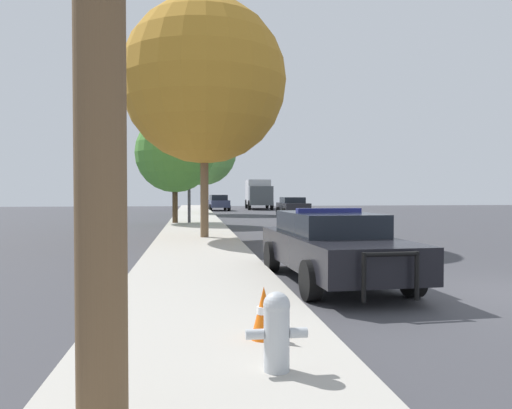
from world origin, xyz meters
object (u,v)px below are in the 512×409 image
at_px(car_background_oncoming, 293,206).
at_px(tree_sidewalk_mid, 175,153).
at_px(fire_hydrant, 277,329).
at_px(car_background_distant, 218,202).
at_px(box_truck, 258,193).
at_px(tree_sidewalk_far, 202,151).
at_px(traffic_light, 216,152).
at_px(traffic_cone, 264,313).
at_px(police_car, 332,245).
at_px(tree_sidewalk_near, 204,82).

height_order(car_background_oncoming, tree_sidewalk_mid, tree_sidewalk_mid).
relative_size(fire_hydrant, car_background_distant, 0.18).
height_order(box_truck, tree_sidewalk_far, tree_sidewalk_far).
bearing_deg(fire_hydrant, tree_sidewalk_mid, 94.27).
relative_size(traffic_light, car_background_distant, 1.32).
bearing_deg(car_background_oncoming, fire_hydrant, 77.31).
distance_m(traffic_light, traffic_cone, 22.13).
bearing_deg(traffic_cone, police_car, 64.26).
distance_m(fire_hydrant, traffic_light, 23.13).
relative_size(traffic_light, tree_sidewalk_near, 0.62).
distance_m(car_background_oncoming, box_truck, 15.27).
xyz_separation_m(tree_sidewalk_far, tree_sidewalk_near, (-0.38, -21.51, 0.86)).
bearing_deg(car_background_distant, box_truck, 36.48).
distance_m(tree_sidewalk_far, tree_sidewalk_near, 21.53).
height_order(tree_sidewalk_mid, traffic_cone, tree_sidewalk_mid).
distance_m(police_car, fire_hydrant, 5.51).
bearing_deg(tree_sidewalk_far, tree_sidewalk_near, -91.02).
height_order(fire_hydrant, traffic_light, traffic_light).
xyz_separation_m(car_background_distant, box_truck, (4.43, 3.83, 0.88)).
xyz_separation_m(traffic_light, car_background_distant, (1.18, 20.76, -3.23)).
bearing_deg(fire_hydrant, car_background_distant, 87.75).
height_order(police_car, tree_sidewalk_mid, tree_sidewalk_mid).
bearing_deg(car_background_oncoming, traffic_cone, 76.98).
bearing_deg(car_background_distant, traffic_cone, -96.68).
height_order(police_car, tree_sidewalk_near, tree_sidewalk_near).
bearing_deg(tree_sidewalk_near, car_background_distant, 86.04).
distance_m(car_background_distant, tree_sidewalk_near, 30.04).
xyz_separation_m(car_background_oncoming, tree_sidewalk_near, (-7.07, -18.13, 5.17)).
bearing_deg(tree_sidewalk_far, car_background_distant, 78.31).
bearing_deg(tree_sidewalk_near, box_truck, 79.02).
relative_size(fire_hydrant, traffic_light, 0.14).
xyz_separation_m(box_truck, tree_sidewalk_mid, (-7.85, -24.56, 2.26)).
distance_m(car_background_oncoming, tree_sidewalk_mid, 12.99).
bearing_deg(tree_sidewalk_far, police_car, -86.34).
xyz_separation_m(car_background_oncoming, car_background_distant, (-5.03, 11.39, 0.04)).
bearing_deg(fire_hydrant, box_truck, 82.63).
relative_size(car_background_oncoming, tree_sidewalk_far, 0.52).
bearing_deg(tree_sidewalk_far, traffic_cone, -90.05).
bearing_deg(tree_sidewalk_far, traffic_light, -87.84).
xyz_separation_m(car_background_oncoming, box_truck, (-0.60, 15.23, 0.91)).
xyz_separation_m(car_background_distant, tree_sidewalk_mid, (-3.42, -20.73, 3.14)).
distance_m(police_car, traffic_cone, 4.56).
bearing_deg(tree_sidewalk_near, police_car, -75.41).
bearing_deg(tree_sidewalk_mid, fire_hydrant, -85.73).
xyz_separation_m(traffic_light, traffic_cone, (-0.51, -21.83, -3.59)).
relative_size(tree_sidewalk_far, traffic_cone, 12.66).
distance_m(tree_sidewalk_near, traffic_cone, 14.17).
bearing_deg(fire_hydrant, police_car, 68.67).
bearing_deg(traffic_light, tree_sidewalk_far, 92.16).
xyz_separation_m(fire_hydrant, car_background_distant, (1.71, 43.62, 0.26)).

